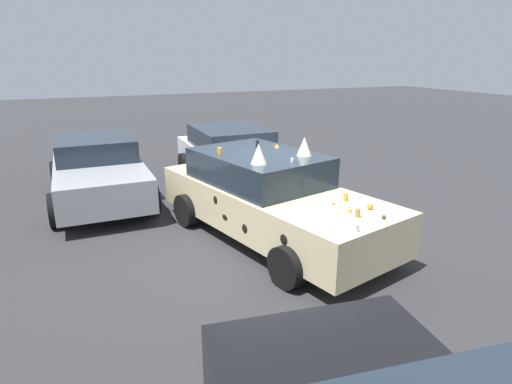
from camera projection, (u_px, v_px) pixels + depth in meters
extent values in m
plane|color=#2D2D30|center=(271.00, 238.00, 7.69)|extent=(60.00, 60.00, 0.00)
cube|color=beige|center=(272.00, 206.00, 7.50)|extent=(4.94, 2.82, 0.70)
cube|color=#1E2833|center=(259.00, 167.00, 7.61)|extent=(2.63, 2.13, 0.52)
cylinder|color=black|center=(371.00, 235.00, 7.03)|extent=(0.65, 0.36, 0.62)
cylinder|color=black|center=(287.00, 267.00, 5.98)|extent=(0.65, 0.36, 0.62)
cylinder|color=black|center=(262.00, 192.00, 9.22)|extent=(0.65, 0.36, 0.62)
cylinder|color=black|center=(186.00, 210.00, 8.16)|extent=(0.65, 0.36, 0.62)
ellipsoid|color=black|center=(225.00, 217.00, 7.11)|extent=(0.14, 0.05, 0.09)
ellipsoid|color=black|center=(245.00, 229.00, 6.69)|extent=(0.14, 0.05, 0.14)
ellipsoid|color=black|center=(265.00, 180.00, 9.02)|extent=(0.14, 0.05, 0.11)
ellipsoid|color=black|center=(368.00, 215.00, 6.98)|extent=(0.19, 0.06, 0.10)
ellipsoid|color=black|center=(215.00, 200.00, 7.25)|extent=(0.11, 0.05, 0.14)
ellipsoid|color=black|center=(248.00, 180.00, 9.52)|extent=(0.19, 0.06, 0.11)
ellipsoid|color=black|center=(284.00, 240.00, 5.95)|extent=(0.15, 0.05, 0.15)
ellipsoid|color=black|center=(318.00, 193.00, 7.80)|extent=(0.16, 0.06, 0.15)
sphere|color=#51381E|center=(384.00, 217.00, 5.91)|extent=(0.06, 0.06, 0.06)
cylinder|color=tan|center=(348.00, 210.00, 6.17)|extent=(0.13, 0.13, 0.06)
cylinder|color=#A87A38|center=(358.00, 213.00, 5.98)|extent=(0.10, 0.10, 0.12)
sphere|color=tan|center=(333.00, 203.00, 6.48)|extent=(0.06, 0.06, 0.06)
cylinder|color=orange|center=(346.00, 197.00, 6.66)|extent=(0.10, 0.10, 0.12)
cylinder|color=silver|center=(356.00, 228.00, 5.50)|extent=(0.11, 0.11, 0.10)
sphere|color=orange|center=(370.00, 206.00, 6.28)|extent=(0.10, 0.10, 0.10)
cylinder|color=silver|center=(292.00, 160.00, 6.86)|extent=(0.07, 0.07, 0.06)
cylinder|color=black|center=(257.00, 143.00, 8.03)|extent=(0.08, 0.08, 0.12)
cone|color=orange|center=(277.00, 146.00, 7.98)|extent=(0.10, 0.10, 0.06)
cone|color=#51381E|center=(274.00, 145.00, 8.06)|extent=(0.09, 0.09, 0.06)
cylinder|color=orange|center=(220.00, 151.00, 7.43)|extent=(0.08, 0.08, 0.11)
cone|color=beige|center=(304.00, 146.00, 7.28)|extent=(0.25, 0.25, 0.32)
cone|color=beige|center=(259.00, 154.00, 6.72)|extent=(0.25, 0.25, 0.32)
cube|color=white|center=(233.00, 162.00, 10.62)|extent=(4.21, 1.83, 0.67)
cube|color=#1E2833|center=(230.00, 137.00, 10.62)|extent=(2.10, 1.66, 0.48)
cylinder|color=black|center=(290.00, 182.00, 9.91)|extent=(0.64, 0.23, 0.63)
cylinder|color=black|center=(215.00, 192.00, 9.23)|extent=(0.64, 0.23, 0.63)
cylinder|color=black|center=(248.00, 159.00, 12.19)|extent=(0.64, 0.23, 0.63)
cylinder|color=black|center=(185.00, 165.00, 11.51)|extent=(0.64, 0.23, 0.63)
cube|color=gray|center=(98.00, 173.00, 9.55)|extent=(4.44, 1.79, 0.66)
cube|color=#1E2833|center=(95.00, 147.00, 9.55)|extent=(1.89, 1.63, 0.45)
cylinder|color=black|center=(152.00, 198.00, 8.78)|extent=(0.67, 0.22, 0.67)
cylinder|color=black|center=(55.00, 210.00, 8.09)|extent=(0.67, 0.22, 0.67)
cylinder|color=black|center=(132.00, 167.00, 11.18)|extent=(0.67, 0.22, 0.67)
cylinder|color=black|center=(56.00, 175.00, 10.49)|extent=(0.67, 0.22, 0.67)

